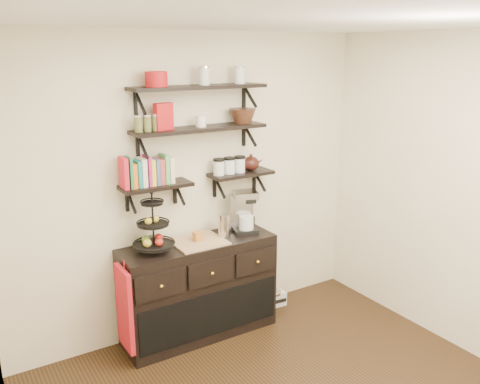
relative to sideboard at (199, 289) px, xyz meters
The scene contains 21 objects.
ceiling 2.71m from the sideboard, 86.38° to the right, with size 3.50×3.50×0.02m, color white.
back_wall 0.93m from the sideboard, 67.84° to the left, with size 3.50×0.02×2.70m, color white.
left_wall 2.42m from the sideboard, 137.52° to the right, with size 0.02×3.50×2.70m, color white.
shelf_top 1.78m from the sideboard, 47.27° to the left, with size 1.20×0.27×0.23m.
shelf_mid 1.44m from the sideboard, 47.27° to the left, with size 1.20×0.27×0.23m.
shelf_low_left 1.03m from the sideboard, 160.17° to the left, with size 0.60×0.25×0.23m.
shelf_low_right 1.11m from the sideboard, 12.78° to the left, with size 0.60×0.25×0.23m.
cookbooks 1.19m from the sideboard, 163.59° to the left, with size 0.40×0.15×0.26m.
glass_canisters 1.14m from the sideboard, 16.21° to the left, with size 0.32×0.10×0.13m.
sideboard is the anchor object (origin of this frame).
fruit_stand 0.74m from the sideboard, behind, with size 0.34×0.34×0.50m.
candle 0.50m from the sideboard, ahead, with size 0.08×0.08×0.08m, color #A56526.
coffee_maker 0.80m from the sideboard, ahead, with size 0.26×0.26×0.39m.
thermal_carafe 0.61m from the sideboard, ahead, with size 0.11×0.11×0.22m, color silver.
apron 0.74m from the sideboard, behind, with size 0.04×0.30×0.70m, color #B4131B.
radio 0.96m from the sideboard, ahead, with size 0.28×0.19×0.16m.
recipe_box 1.58m from the sideboard, 157.03° to the left, with size 0.16×0.06×0.22m, color #AD1318.
walnut_bowl 1.60m from the sideboard, 10.75° to the left, with size 0.24×0.24×0.13m, color black, non-canonical shape.
ramekins 1.50m from the sideboard, 43.20° to the left, with size 0.09×0.09×0.10m, color white.
teapot 1.25m from the sideboard, 10.37° to the left, with size 0.21×0.16×0.16m, color black, non-canonical shape.
red_pot 1.88m from the sideboard, 160.64° to the left, with size 0.18×0.18×0.12m, color #AD1318.
Camera 1 is at (-1.99, -2.24, 2.52)m, focal length 38.00 mm.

